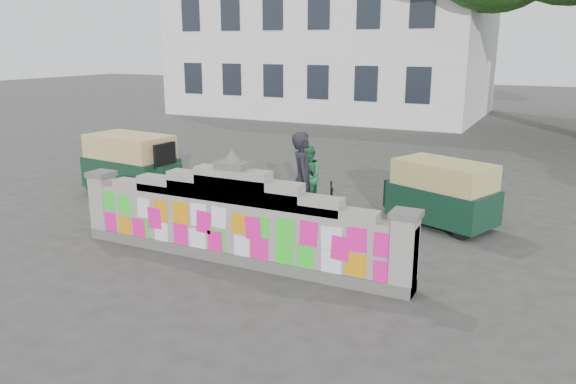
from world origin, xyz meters
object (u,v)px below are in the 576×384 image
cyclist_rider (303,192)px  rickshaw_right (440,192)px  rickshaw_left (133,163)px  cyclist_bike (303,211)px  pedestrian (308,176)px

cyclist_rider → rickshaw_right: (2.23, 2.07, -0.22)m
rickshaw_left → cyclist_bike: bearing=-7.0°
cyclist_rider → rickshaw_right: cyclist_rider is taller
rickshaw_left → pedestrian: bearing=16.9°
pedestrian → rickshaw_left: bearing=-118.6°
cyclist_bike → cyclist_rider: bearing=65.1°
rickshaw_right → pedestrian: bearing=21.5°
pedestrian → cyclist_bike: bearing=-17.9°
cyclist_rider → rickshaw_right: 3.06m
cyclist_rider → rickshaw_left: (-5.37, 1.22, -0.15)m
cyclist_rider → pedestrian: 2.28m
pedestrian → cyclist_rider: bearing=-17.9°
cyclist_bike → cyclist_rider: (-0.00, 0.00, 0.38)m
cyclist_bike → rickshaw_left: size_ratio=0.75×
pedestrian → rickshaw_left: rickshaw_left is taller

